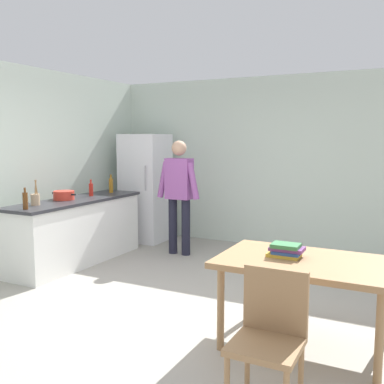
# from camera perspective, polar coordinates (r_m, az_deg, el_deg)

# --- Properties ---
(ground_plane) EXTENTS (14.00, 14.00, 0.00)m
(ground_plane) POSITION_cam_1_polar(r_m,az_deg,el_deg) (4.73, -2.29, -14.53)
(ground_plane) COLOR #9E998E
(wall_back) EXTENTS (6.40, 0.12, 2.70)m
(wall_back) POSITION_cam_1_polar(r_m,az_deg,el_deg) (7.18, 9.46, 3.81)
(wall_back) COLOR silver
(wall_back) RESTS_ON ground_plane
(wall_left) EXTENTS (0.12, 5.60, 2.70)m
(wall_left) POSITION_cam_1_polar(r_m,az_deg,el_deg) (6.25, -22.69, 2.91)
(wall_left) COLOR silver
(wall_left) RESTS_ON ground_plane
(kitchen_counter) EXTENTS (0.64, 2.20, 0.90)m
(kitchen_counter) POSITION_cam_1_polar(r_m,az_deg,el_deg) (6.36, -14.64, -4.89)
(kitchen_counter) COLOR white
(kitchen_counter) RESTS_ON ground_plane
(refrigerator) EXTENTS (0.70, 0.67, 1.80)m
(refrigerator) POSITION_cam_1_polar(r_m,az_deg,el_deg) (7.49, -6.03, 0.54)
(refrigerator) COLOR white
(refrigerator) RESTS_ON ground_plane
(person) EXTENTS (0.70, 0.22, 1.70)m
(person) POSITION_cam_1_polar(r_m,az_deg,el_deg) (6.52, -1.68, 0.32)
(person) COLOR #1E1E2D
(person) RESTS_ON ground_plane
(dining_table) EXTENTS (1.40, 0.90, 0.75)m
(dining_table) POSITION_cam_1_polar(r_m,az_deg,el_deg) (3.77, 14.45, -9.60)
(dining_table) COLOR #9E754C
(dining_table) RESTS_ON ground_plane
(chair) EXTENTS (0.42, 0.42, 0.91)m
(chair) POSITION_cam_1_polar(r_m,az_deg,el_deg) (2.94, 10.03, -17.27)
(chair) COLOR #9E754C
(chair) RESTS_ON ground_plane
(cooking_pot) EXTENTS (0.40, 0.28, 0.12)m
(cooking_pot) POSITION_cam_1_polar(r_m,az_deg,el_deg) (6.26, -16.24, -0.41)
(cooking_pot) COLOR red
(cooking_pot) RESTS_ON kitchen_counter
(utensil_jar) EXTENTS (0.11, 0.11, 0.32)m
(utensil_jar) POSITION_cam_1_polar(r_m,az_deg,el_deg) (5.85, -19.60, -0.85)
(utensil_jar) COLOR tan
(utensil_jar) RESTS_ON kitchen_counter
(bottle_beer_brown) EXTENTS (0.06, 0.06, 0.26)m
(bottle_beer_brown) POSITION_cam_1_polar(r_m,az_deg,el_deg) (5.54, -20.76, -1.04)
(bottle_beer_brown) COLOR #5B3314
(bottle_beer_brown) RESTS_ON kitchen_counter
(bottle_sauce_red) EXTENTS (0.06, 0.06, 0.24)m
(bottle_sauce_red) POSITION_cam_1_polar(r_m,az_deg,el_deg) (6.56, -12.93, 0.34)
(bottle_sauce_red) COLOR #B22319
(bottle_sauce_red) RESTS_ON kitchen_counter
(bottle_oil_amber) EXTENTS (0.06, 0.06, 0.28)m
(bottle_oil_amber) POSITION_cam_1_polar(r_m,az_deg,el_deg) (6.90, -10.44, 0.88)
(bottle_oil_amber) COLOR #996619
(bottle_oil_amber) RESTS_ON kitchen_counter
(book_stack) EXTENTS (0.29, 0.20, 0.12)m
(book_stack) POSITION_cam_1_polar(r_m,az_deg,el_deg) (3.79, 12.06, -7.38)
(book_stack) COLOR gold
(book_stack) RESTS_ON dining_table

